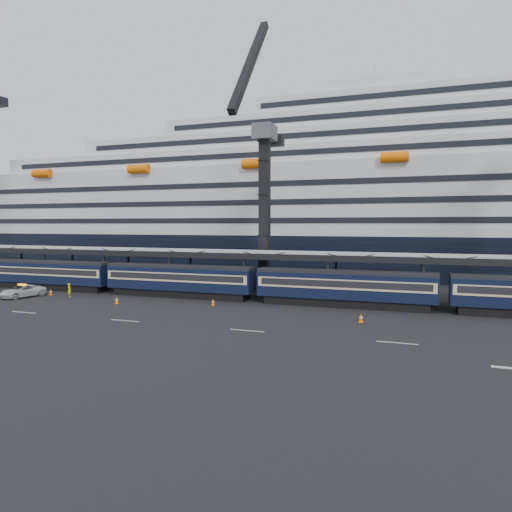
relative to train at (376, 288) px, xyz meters
The scene contains 11 objects.
ground 11.25m from the train, 65.06° to the right, with size 260.00×260.00×0.00m, color black.
train is the anchor object (origin of this frame).
canopy 6.85m from the train, 40.71° to the left, with size 130.00×6.25×5.53m.
cruise_ship 37.56m from the train, 84.34° to the left, with size 214.09×28.84×34.00m.
crane_dark_near 20.10m from the train, 150.76° to the left, with size 4.50×17.75×35.08m.
pickup_truck 41.89m from the train, behind, with size 2.44×5.28×1.47m, color silver.
worker 36.37m from the train, behind, with size 0.60×0.40×1.65m, color #E5EC0C.
traffic_cone_a 39.64m from the train, behind, with size 0.40×0.40×0.80m.
traffic_cone_b 28.44m from the train, 166.33° to the right, with size 0.41×0.41×0.82m.
traffic_cone_c 17.60m from the train, 166.92° to the right, with size 0.37×0.37×0.74m.
traffic_cone_d 7.80m from the train, 95.44° to the right, with size 0.42×0.42×0.83m.
Camera 1 is at (-0.96, -39.21, 8.88)m, focal length 32.00 mm.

